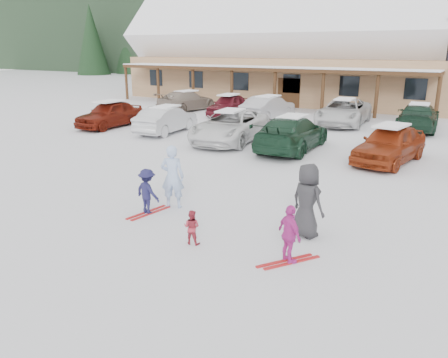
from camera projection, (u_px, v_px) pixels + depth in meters
The scene contains 22 objects.
ground at pixel (195, 223), 11.50m from camera, with size 160.00×160.00×0.00m, color white.
day_lodge at pixel (291, 54), 37.77m from camera, with size 29.12×12.50×10.38m.
lamp_post at pixel (447, 61), 28.20m from camera, with size 0.50×0.25×6.36m.
conifer_0 at pixel (153, 36), 47.27m from camera, with size 4.40×4.40×10.20m.
conifer_2 at pixel (187, 29), 58.77m from camera, with size 5.28×5.28×12.24m.
adult_skier at pixel (172, 177), 12.39m from camera, with size 0.67×0.44×1.84m, color #A5BFEB.
toddler_red at pixel (192, 227), 10.18m from camera, with size 0.41×0.32×0.83m, color #AA2B3B.
child_navy at pixel (147, 191), 12.00m from camera, with size 0.83×0.48×1.28m, color #1A1941.
skis_child_navy at pixel (149, 213), 12.18m from camera, with size 0.20×1.40×0.03m, color #AE181A.
child_magenta at pixel (290, 234), 9.21m from camera, with size 0.76×0.32×1.30m, color #C62F97.
skis_child_magenta at pixel (288, 262), 9.39m from camera, with size 0.20×1.40×0.03m, color #AE181A.
bystander_dark at pixel (307, 201), 10.46m from camera, with size 0.89×0.58×1.83m, color #2A2A2D.
parked_car_0 at pixel (110, 114), 25.20m from camera, with size 1.77×4.40×1.50m, color #66170B.
parked_car_1 at pixel (166, 120), 23.50m from camera, with size 1.51×4.33×1.43m, color silver.
parked_car_2 at pixel (230, 126), 21.23m from camera, with size 2.55×5.53×1.54m, color silver.
parked_car_3 at pixel (292, 133), 19.50m from camera, with size 2.14×5.27×1.53m, color #173623.
parked_car_4 at pixel (390, 144), 17.38m from camera, with size 1.78×4.42×1.51m, color maroon.
parked_car_7 at pixel (187, 101), 31.79m from camera, with size 2.01×4.93×1.43m, color gray.
parked_car_8 at pixel (229, 105), 29.52m from camera, with size 1.67×4.15×1.41m, color maroon.
parked_car_9 at pixel (268, 108), 27.89m from camera, with size 1.59×4.55×1.50m, color #A5A5A9.
parked_car_10 at pixel (344, 112), 26.02m from camera, with size 2.54×5.52×1.53m, color silver.
parked_car_11 at pixel (418, 117), 24.22m from camera, with size 2.05×5.05×1.47m, color #173122.
Camera 1 is at (6.12, -8.78, 4.43)m, focal length 35.00 mm.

